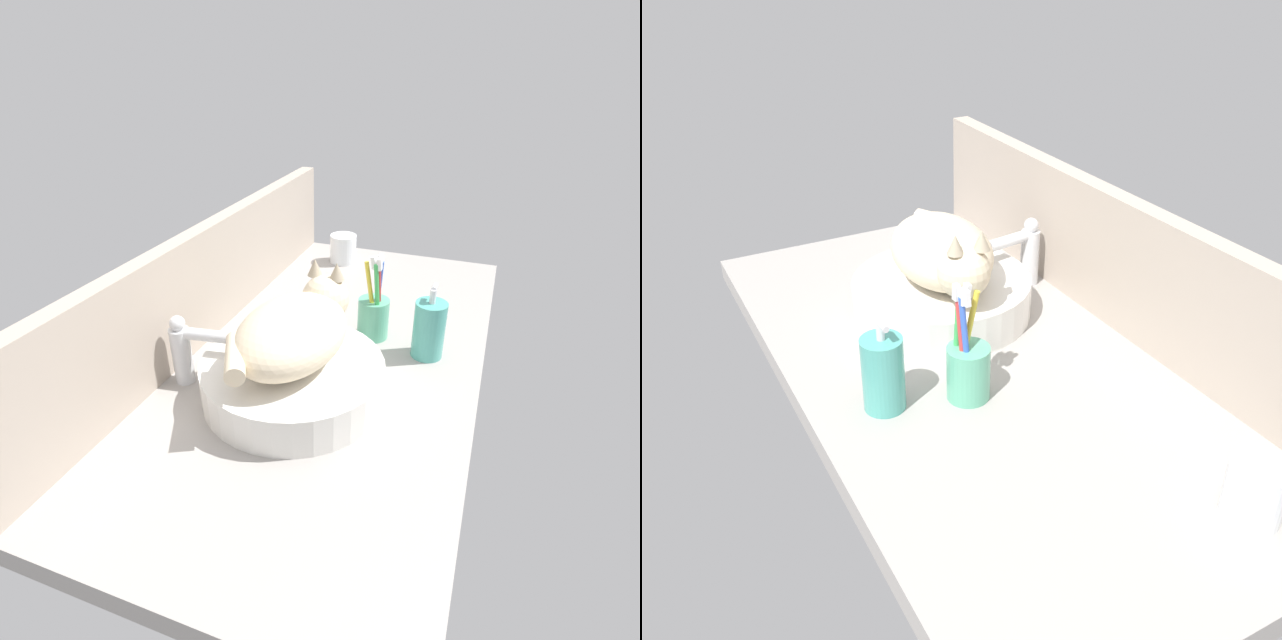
% 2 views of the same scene
% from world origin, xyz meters
% --- Properties ---
extents(ground_plane, '(1.16, 0.59, 0.04)m').
position_xyz_m(ground_plane, '(0.00, 0.00, -0.02)').
color(ground_plane, '#9E9993').
extents(backsplash_panel, '(1.16, 0.04, 0.23)m').
position_xyz_m(backsplash_panel, '(0.00, 0.28, 0.12)').
color(backsplash_panel, '#AD9E8E').
rests_on(backsplash_panel, ground_plane).
extents(sink_basin, '(0.32, 0.32, 0.07)m').
position_xyz_m(sink_basin, '(-0.17, 0.02, 0.04)').
color(sink_basin, silver).
rests_on(sink_basin, ground_plane).
extents(cat, '(0.32, 0.20, 0.14)m').
position_xyz_m(cat, '(-0.15, 0.02, 0.13)').
color(cat, beige).
rests_on(cat, sink_basin).
extents(faucet, '(0.04, 0.12, 0.14)m').
position_xyz_m(faucet, '(-0.19, 0.21, 0.07)').
color(faucet, silver).
rests_on(faucet, ground_plane).
extents(soap_dispenser, '(0.06, 0.06, 0.15)m').
position_xyz_m(soap_dispenser, '(0.05, -0.18, 0.06)').
color(soap_dispenser, teal).
rests_on(soap_dispenser, ground_plane).
extents(toothbrush_cup, '(0.07, 0.07, 0.19)m').
position_xyz_m(toothbrush_cup, '(0.08, -0.06, 0.05)').
color(toothbrush_cup, '#5BB28E').
rests_on(toothbrush_cup, ground_plane).
extents(water_glass, '(0.07, 0.07, 0.08)m').
position_xyz_m(water_glass, '(0.46, 0.12, 0.03)').
color(water_glass, white).
rests_on(water_glass, ground_plane).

